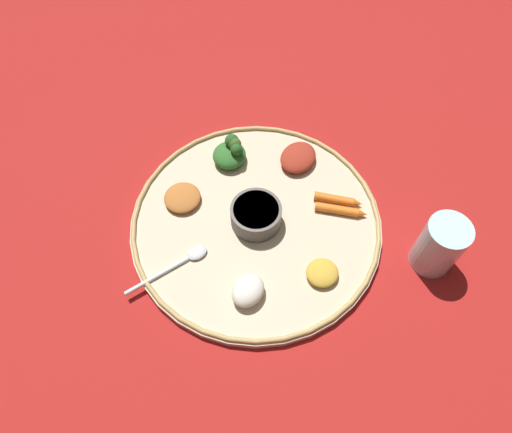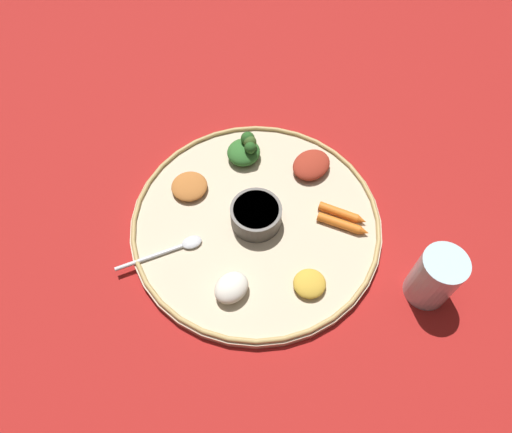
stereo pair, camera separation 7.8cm
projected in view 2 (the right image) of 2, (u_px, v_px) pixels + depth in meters
ground_plane at (256, 225)px, 0.80m from camera, size 2.40×2.40×0.00m
platter at (256, 223)px, 0.80m from camera, size 0.43×0.43×0.01m
platter_rim at (256, 220)px, 0.79m from camera, size 0.43×0.43×0.01m
center_bowl at (256, 215)px, 0.77m from camera, size 0.09×0.09×0.04m
spoon at (174, 249)px, 0.76m from camera, size 0.12×0.11×0.01m
greens_pile at (245, 150)px, 0.85m from camera, size 0.07×0.07×0.05m
carrot_near_spoon at (342, 224)px, 0.78m from camera, size 0.09×0.02×0.02m
carrot_outer at (342, 213)px, 0.79m from camera, size 0.08×0.02×0.02m
mound_beet at (311, 165)px, 0.84m from camera, size 0.08×0.09×0.02m
mound_lentil_yellow at (310, 284)px, 0.72m from camera, size 0.07×0.07×0.02m
mound_chickpea at (189, 186)px, 0.82m from camera, size 0.07×0.07×0.02m
mound_rice_white at (231, 288)px, 0.71m from camera, size 0.06×0.07×0.03m
drinking_glass at (433, 279)px, 0.70m from camera, size 0.07×0.07×0.10m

